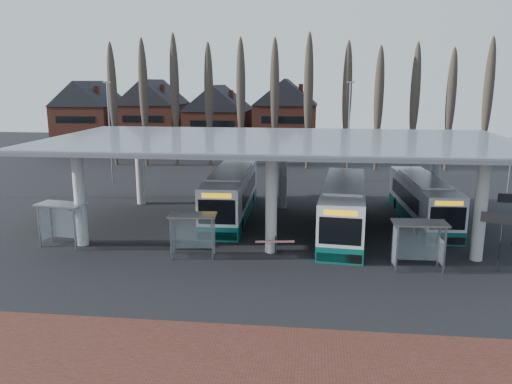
# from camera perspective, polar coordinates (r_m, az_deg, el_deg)

# --- Properties ---
(ground) EXTENTS (140.00, 140.00, 0.00)m
(ground) POSITION_cam_1_polar(r_m,az_deg,el_deg) (28.33, 1.28, -8.51)
(ground) COLOR black
(ground) RESTS_ON ground
(station_canopy) EXTENTS (32.00, 16.00, 6.34)m
(station_canopy) POSITION_cam_1_polar(r_m,az_deg,el_deg) (34.70, 2.55, 5.09)
(station_canopy) COLOR beige
(station_canopy) RESTS_ON ground
(poplar_row) EXTENTS (45.10, 1.10, 14.50)m
(poplar_row) POSITION_cam_1_polar(r_m,az_deg,el_deg) (59.39, 4.33, 11.15)
(poplar_row) COLOR #473D33
(poplar_row) RESTS_ON ground
(townhouse_row) EXTENTS (36.80, 10.30, 12.25)m
(townhouse_row) POSITION_cam_1_polar(r_m,az_deg,el_deg) (72.76, -7.99, 9.08)
(townhouse_row) COLOR brown
(townhouse_row) RESTS_ON ground
(lamp_post_a) EXTENTS (0.80, 0.16, 10.17)m
(lamp_post_a) POSITION_cam_1_polar(r_m,az_deg,el_deg) (52.68, -16.36, 6.76)
(lamp_post_a) COLOR slate
(lamp_post_a) RESTS_ON ground
(lamp_post_b) EXTENTS (0.80, 0.16, 10.17)m
(lamp_post_b) POSITION_cam_1_polar(r_m,az_deg,el_deg) (52.67, 10.54, 7.06)
(lamp_post_b) COLOR slate
(lamp_post_b) RESTS_ON ground
(bus_1) EXTENTS (3.07, 13.00, 3.60)m
(bus_1) POSITION_cam_1_polar(r_m,az_deg,el_deg) (38.37, -2.87, -0.24)
(bus_1) COLOR white
(bus_1) RESTS_ON ground
(bus_2) EXTENTS (3.79, 12.92, 3.54)m
(bus_2) POSITION_cam_1_polar(r_m,az_deg,el_deg) (34.68, 9.95, -1.85)
(bus_2) COLOR white
(bus_2) RESTS_ON ground
(bus_3) EXTENTS (3.14, 11.86, 3.26)m
(bus_3) POSITION_cam_1_polar(r_m,az_deg,el_deg) (38.95, 18.48, -0.93)
(bus_3) COLOR white
(bus_3) RESTS_ON ground
(shelter_0) EXTENTS (3.13, 1.87, 2.74)m
(shelter_0) POSITION_cam_1_polar(r_m,az_deg,el_deg) (33.60, -21.19, -2.42)
(shelter_0) COLOR gray
(shelter_0) RESTS_ON ground
(shelter_1) EXTENTS (2.90, 1.63, 2.58)m
(shelter_1) POSITION_cam_1_polar(r_m,az_deg,el_deg) (29.67, -7.20, -3.80)
(shelter_1) COLOR gray
(shelter_1) RESTS_ON ground
(shelter_2) EXTENTS (2.96, 1.54, 2.71)m
(shelter_2) POSITION_cam_1_polar(r_m,az_deg,el_deg) (28.85, 18.07, -4.62)
(shelter_2) COLOR gray
(shelter_2) RESTS_ON ground
(info_sign_0) EXTENTS (2.13, 0.84, 3.30)m
(info_sign_0) POSITION_cam_1_polar(r_m,az_deg,el_deg) (29.74, 26.38, -3.22)
(info_sign_0) COLOR black
(info_sign_0) RESTS_ON ground
(barrier) EXTENTS (2.29, 0.78, 1.15)m
(barrier) POSITION_cam_1_polar(r_m,az_deg,el_deg) (29.53, 2.20, -5.79)
(barrier) COLOR black
(barrier) RESTS_ON ground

